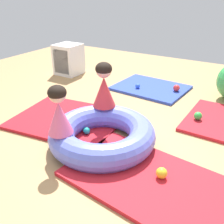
# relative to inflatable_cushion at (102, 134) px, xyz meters

# --- Properties ---
(ground_plane) EXTENTS (8.00, 8.00, 0.00)m
(ground_plane) POSITION_rel_inflatable_cushion_xyz_m (0.04, -0.01, -0.14)
(ground_plane) COLOR tan
(gym_mat_far_right) EXTENTS (1.42, 1.19, 0.04)m
(gym_mat_far_right) POSITION_rel_inflatable_cushion_xyz_m (-0.68, 0.25, -0.12)
(gym_mat_far_right) COLOR #B21923
(gym_mat_far_right) RESTS_ON ground
(gym_mat_center_rear) EXTENTS (1.17, 0.96, 0.04)m
(gym_mat_center_rear) POSITION_rel_inflatable_cushion_xyz_m (-0.24, 1.82, -0.12)
(gym_mat_center_rear) COLOR #2D47B7
(gym_mat_center_rear) RESTS_ON ground
(gym_mat_far_left) EXTENTS (1.55, 1.04, 0.04)m
(gym_mat_far_left) POSITION_rel_inflatable_cushion_xyz_m (0.67, -0.28, -0.12)
(gym_mat_far_left) COLOR red
(gym_mat_far_left) RESTS_ON ground
(inflatable_cushion) EXTENTS (1.12, 1.12, 0.27)m
(inflatable_cushion) POSITION_rel_inflatable_cushion_xyz_m (0.00, 0.00, 0.00)
(inflatable_cushion) COLOR #6070E5
(inflatable_cushion) RESTS_ON ground
(child_in_red) EXTENTS (0.29, 0.29, 0.52)m
(child_in_red) POSITION_rel_inflatable_cushion_xyz_m (-0.21, 0.37, 0.39)
(child_in_red) COLOR red
(child_in_red) RESTS_ON inflatable_cushion
(child_in_pink) EXTENTS (0.32, 0.32, 0.48)m
(child_in_pink) POSITION_rel_inflatable_cushion_xyz_m (-0.23, -0.36, 0.37)
(child_in_pink) COLOR #E5608E
(child_in_pink) RESTS_ON inflatable_cushion
(play_ball_red) EXTENTS (0.10, 0.10, 0.10)m
(play_ball_red) POSITION_rel_inflatable_cushion_xyz_m (0.18, 1.85, -0.04)
(play_ball_red) COLOR red
(play_ball_red) RESTS_ON gym_mat_center_rear
(play_ball_yellow) EXTENTS (0.10, 0.10, 0.10)m
(play_ball_yellow) POSITION_rel_inflatable_cushion_xyz_m (0.75, -0.21, -0.05)
(play_ball_yellow) COLOR yellow
(play_ball_yellow) RESTS_ON gym_mat_far_left
(play_ball_green) EXTENTS (0.10, 0.10, 0.10)m
(play_ball_green) POSITION_rel_inflatable_cushion_xyz_m (0.73, 1.05, -0.05)
(play_ball_green) COLOR green
(play_ball_green) RESTS_ON gym_mat_near_left
(play_ball_teal) EXTENTS (0.08, 0.08, 0.08)m
(play_ball_teal) POSITION_rel_inflatable_cushion_xyz_m (-0.24, 0.05, -0.06)
(play_ball_teal) COLOR teal
(play_ball_teal) RESTS_ON gym_mat_far_right
(play_ball_blue) EXTENTS (0.08, 0.08, 0.08)m
(play_ball_blue) POSITION_rel_inflatable_cushion_xyz_m (-0.39, 1.65, -0.06)
(play_ball_blue) COLOR blue
(play_ball_blue) RESTS_ON gym_mat_center_rear
(play_ball_pink) EXTENTS (0.08, 0.08, 0.08)m
(play_ball_pink) POSITION_rel_inflatable_cushion_xyz_m (-0.46, 0.03, -0.06)
(play_ball_pink) COLOR pink
(play_ball_pink) RESTS_ON gym_mat_far_right
(storage_cube) EXTENTS (0.44, 0.44, 0.56)m
(storage_cube) POSITION_rel_inflatable_cushion_xyz_m (-1.92, 1.75, 0.14)
(storage_cube) COLOR white
(storage_cube) RESTS_ON ground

